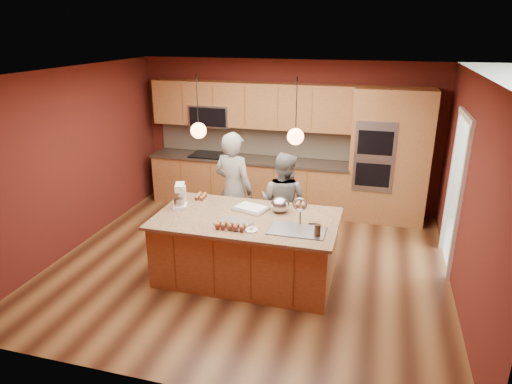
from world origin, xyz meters
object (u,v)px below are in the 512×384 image
(person_left, at_px, (234,190))
(mixing_bowl, at_px, (280,205))
(person_right, at_px, (283,203))
(island, at_px, (248,247))
(stand_mixer, at_px, (180,198))

(person_left, height_order, mixing_bowl, person_left)
(person_left, distance_m, person_right, 0.78)
(mixing_bowl, bearing_deg, person_right, 98.26)
(person_left, distance_m, mixing_bowl, 1.07)
(person_right, height_order, mixing_bowl, person_right)
(person_left, relative_size, person_right, 1.17)
(island, bearing_deg, stand_mixer, 175.07)
(stand_mixer, bearing_deg, mixing_bowl, -10.11)
(person_left, relative_size, mixing_bowl, 6.93)
(island, distance_m, person_left, 1.14)
(person_right, bearing_deg, island, 86.85)
(person_left, bearing_deg, person_right, -164.58)
(person_left, height_order, person_right, person_left)
(mixing_bowl, bearing_deg, person_left, 143.89)
(person_left, bearing_deg, mixing_bowl, 159.31)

